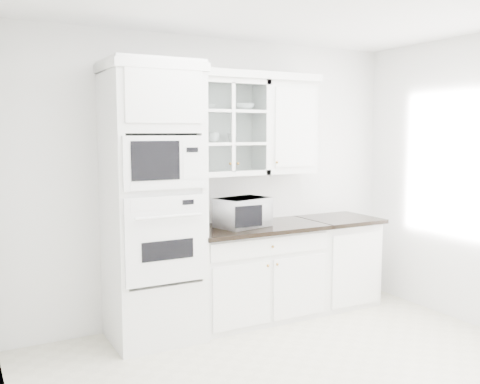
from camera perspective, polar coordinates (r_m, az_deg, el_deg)
room_shell at (r=4.04m, az=5.46°, el=5.97°), size 4.00×3.50×2.70m
oven_column at (r=4.64m, az=-9.27°, el=-1.21°), size 0.76×0.68×2.40m
base_cabinet_run at (r=5.23m, az=1.61°, el=-8.49°), size 1.32×0.67×0.92m
extra_base_cabinet at (r=5.78m, az=10.29°, el=-7.14°), size 0.72×0.67×0.92m
upper_cabinet_glass at (r=5.06m, az=-1.60°, el=6.89°), size 0.80×0.33×0.90m
upper_cabinet_solid at (r=5.39m, az=4.86°, el=6.84°), size 0.55×0.33×0.90m
crown_molding at (r=5.01m, az=-2.58°, el=12.44°), size 2.14×0.38×0.07m
countertop_microwave at (r=5.03m, az=0.21°, el=-2.17°), size 0.56×0.50×0.28m
bowl_a at (r=4.98m, az=-4.08°, el=9.04°), size 0.29×0.29×0.06m
bowl_b at (r=5.14m, az=0.32°, el=9.04°), size 0.27×0.27×0.07m
cup_a at (r=5.01m, az=-2.84°, el=5.81°), size 0.12×0.12×0.09m
cup_b at (r=5.11m, az=-0.85°, el=5.81°), size 0.11×0.11×0.09m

